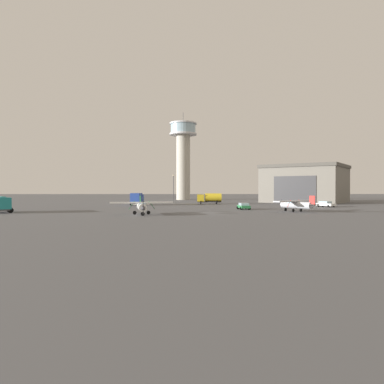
{
  "coord_description": "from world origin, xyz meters",
  "views": [
    {
      "loc": [
        -4.36,
        -62.0,
        4.51
      ],
      "look_at": [
        -2.46,
        33.1,
        3.44
      ],
      "focal_mm": 32.26,
      "sensor_mm": 36.0,
      "label": 1
    }
  ],
  "objects_px": {
    "truck_fuel_tanker_yellow": "(210,198)",
    "traffic_cone_near_left": "(143,209)",
    "car_green": "(244,206)",
    "light_post_west": "(173,186)",
    "truck_box_blue": "(137,198)",
    "truck_fuel_tanker_teal": "(3,203)",
    "airplane_silver": "(297,204)",
    "car_white": "(326,204)",
    "airplane_white": "(142,206)",
    "control_tower": "(183,153)"
  },
  "relations": [
    {
      "from": "light_post_west",
      "to": "traffic_cone_near_left",
      "type": "relative_size",
      "value": 13.0
    },
    {
      "from": "car_white",
      "to": "truck_box_blue",
      "type": "bearing_deg",
      "value": -130.78
    },
    {
      "from": "truck_fuel_tanker_yellow",
      "to": "airplane_white",
      "type": "bearing_deg",
      "value": 71.45
    },
    {
      "from": "airplane_silver",
      "to": "car_white",
      "type": "xyz_separation_m",
      "value": [
        12.47,
        16.69,
        -0.72
      ]
    },
    {
      "from": "airplane_white",
      "to": "car_green",
      "type": "distance_m",
      "value": 24.09
    },
    {
      "from": "control_tower",
      "to": "airplane_silver",
      "type": "distance_m",
      "value": 73.55
    },
    {
      "from": "airplane_silver",
      "to": "truck_fuel_tanker_yellow",
      "type": "distance_m",
      "value": 35.39
    },
    {
      "from": "light_post_west",
      "to": "control_tower",
      "type": "bearing_deg",
      "value": 84.29
    },
    {
      "from": "truck_fuel_tanker_yellow",
      "to": "traffic_cone_near_left",
      "type": "distance_m",
      "value": 33.47
    },
    {
      "from": "light_post_west",
      "to": "car_white",
      "type": "bearing_deg",
      "value": -31.99
    },
    {
      "from": "truck_box_blue",
      "to": "truck_fuel_tanker_teal",
      "type": "bearing_deg",
      "value": 148.21
    },
    {
      "from": "control_tower",
      "to": "light_post_west",
      "type": "relative_size",
      "value": 3.91
    },
    {
      "from": "car_white",
      "to": "control_tower",
      "type": "bearing_deg",
      "value": -174.83
    },
    {
      "from": "control_tower",
      "to": "airplane_silver",
      "type": "height_order",
      "value": "control_tower"
    },
    {
      "from": "control_tower",
      "to": "airplane_white",
      "type": "xyz_separation_m",
      "value": [
        -6.68,
        -74.34,
        -16.8
      ]
    },
    {
      "from": "truck_fuel_tanker_yellow",
      "to": "car_green",
      "type": "xyz_separation_m",
      "value": [
        5.47,
        -24.88,
        -0.96
      ]
    },
    {
      "from": "car_white",
      "to": "traffic_cone_near_left",
      "type": "xyz_separation_m",
      "value": [
        -41.89,
        -14.14,
        -0.42
      ]
    },
    {
      "from": "car_green",
      "to": "light_post_west",
      "type": "xyz_separation_m",
      "value": [
        -15.95,
        32.45,
        4.39
      ]
    },
    {
      "from": "truck_box_blue",
      "to": "light_post_west",
      "type": "bearing_deg",
      "value": -29.6
    },
    {
      "from": "truck_fuel_tanker_yellow",
      "to": "traffic_cone_near_left",
      "type": "height_order",
      "value": "truck_fuel_tanker_yellow"
    },
    {
      "from": "truck_fuel_tanker_yellow",
      "to": "traffic_cone_near_left",
      "type": "bearing_deg",
      "value": 64.93
    },
    {
      "from": "traffic_cone_near_left",
      "to": "car_green",
      "type": "bearing_deg",
      "value": 13.49
    },
    {
      "from": "truck_box_blue",
      "to": "traffic_cone_near_left",
      "type": "relative_size",
      "value": 9.17
    },
    {
      "from": "airplane_white",
      "to": "truck_fuel_tanker_yellow",
      "type": "xyz_separation_m",
      "value": [
        14.34,
        38.57,
        0.23
      ]
    },
    {
      "from": "control_tower",
      "to": "light_post_west",
      "type": "height_order",
      "value": "control_tower"
    },
    {
      "from": "truck_box_blue",
      "to": "car_white",
      "type": "relative_size",
      "value": 1.27
    },
    {
      "from": "airplane_white",
      "to": "traffic_cone_near_left",
      "type": "distance_m",
      "value": 8.86
    },
    {
      "from": "car_green",
      "to": "traffic_cone_near_left",
      "type": "height_order",
      "value": "car_green"
    },
    {
      "from": "truck_fuel_tanker_teal",
      "to": "traffic_cone_near_left",
      "type": "distance_m",
      "value": 25.68
    },
    {
      "from": "truck_box_blue",
      "to": "truck_fuel_tanker_teal",
      "type": "xyz_separation_m",
      "value": [
        -20.85,
        -27.59,
        -0.06
      ]
    },
    {
      "from": "control_tower",
      "to": "airplane_silver",
      "type": "bearing_deg",
      "value": -72.15
    },
    {
      "from": "car_green",
      "to": "light_post_west",
      "type": "bearing_deg",
      "value": 21.23
    },
    {
      "from": "car_white",
      "to": "airplane_white",
      "type": "bearing_deg",
      "value": -89.49
    },
    {
      "from": "truck_box_blue",
      "to": "truck_fuel_tanker_yellow",
      "type": "bearing_deg",
      "value": -68.7
    },
    {
      "from": "control_tower",
      "to": "car_green",
      "type": "relative_size",
      "value": 7.64
    },
    {
      "from": "airplane_white",
      "to": "truck_fuel_tanker_yellow",
      "type": "bearing_deg",
      "value": 148.73
    },
    {
      "from": "truck_box_blue",
      "to": "airplane_silver",
      "type": "bearing_deg",
      "value": -122.88
    },
    {
      "from": "airplane_white",
      "to": "control_tower",
      "type": "bearing_deg",
      "value": 164.0
    },
    {
      "from": "traffic_cone_near_left",
      "to": "control_tower",
      "type": "bearing_deg",
      "value": 83.49
    },
    {
      "from": "car_white",
      "to": "car_green",
      "type": "distance_m",
      "value": 23.18
    },
    {
      "from": "truck_box_blue",
      "to": "light_post_west",
      "type": "xyz_separation_m",
      "value": [
        9.23,
        13.24,
        3.36
      ]
    },
    {
      "from": "truck_fuel_tanker_teal",
      "to": "truck_fuel_tanker_yellow",
      "type": "height_order",
      "value": "truck_fuel_tanker_yellow"
    },
    {
      "from": "airplane_silver",
      "to": "truck_fuel_tanker_yellow",
      "type": "relative_size",
      "value": 1.39
    },
    {
      "from": "truck_fuel_tanker_teal",
      "to": "light_post_west",
      "type": "distance_m",
      "value": 50.82
    },
    {
      "from": "traffic_cone_near_left",
      "to": "airplane_white",
      "type": "bearing_deg",
      "value": -84.78
    },
    {
      "from": "truck_box_blue",
      "to": "control_tower",
      "type": "bearing_deg",
      "value": -10.93
    },
    {
      "from": "truck_box_blue",
      "to": "traffic_cone_near_left",
      "type": "xyz_separation_m",
      "value": [
        4.57,
        -24.16,
        -1.44
      ]
    },
    {
      "from": "airplane_white",
      "to": "light_post_west",
      "type": "distance_m",
      "value": 46.45
    },
    {
      "from": "truck_box_blue",
      "to": "truck_fuel_tanker_yellow",
      "type": "relative_size",
      "value": 0.88
    },
    {
      "from": "control_tower",
      "to": "car_green",
      "type": "distance_m",
      "value": 64.48
    }
  ]
}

